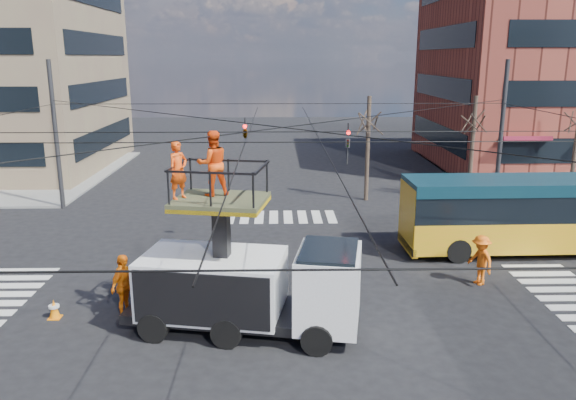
# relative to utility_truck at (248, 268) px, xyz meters

# --- Properties ---
(ground) EXTENTS (120.00, 120.00, 0.00)m
(ground) POSITION_rel_utility_truck_xyz_m (1.08, 2.41, -2.00)
(ground) COLOR black
(ground) RESTS_ON ground
(sidewalk_ne) EXTENTS (18.00, 18.00, 0.12)m
(sidewalk_ne) POSITION_rel_utility_truck_xyz_m (22.08, 23.41, -1.94)
(sidewalk_ne) COLOR slate
(sidewalk_ne) RESTS_ON ground
(crosswalks) EXTENTS (22.40, 22.40, 0.02)m
(crosswalks) POSITION_rel_utility_truck_xyz_m (1.08, 2.41, -1.99)
(crosswalks) COLOR silver
(crosswalks) RESTS_ON ground
(building_ne) EXTENTS (20.06, 16.06, 14.00)m
(building_ne) POSITION_rel_utility_truck_xyz_m (23.05, 26.39, 5.00)
(building_ne) COLOR maroon
(building_ne) RESTS_ON ground
(overhead_network) EXTENTS (24.24, 24.24, 8.00)m
(overhead_network) POSITION_rel_utility_truck_xyz_m (1.00, 2.82, 2.28)
(overhead_network) COLOR #2D2D30
(overhead_network) RESTS_ON ground
(tree_a) EXTENTS (2.00, 2.00, 6.00)m
(tree_a) POSITION_rel_utility_truck_xyz_m (6.08, 15.91, 2.62)
(tree_a) COLOR #382B21
(tree_a) RESTS_ON ground
(tree_b) EXTENTS (2.00, 2.00, 6.00)m
(tree_b) POSITION_rel_utility_truck_xyz_m (12.08, 15.91, 2.62)
(tree_b) COLOR #382B21
(tree_b) RESTS_ON ground
(utility_truck) EXTENTS (7.30, 3.63, 6.05)m
(utility_truck) POSITION_rel_utility_truck_xyz_m (0.00, 0.00, 0.00)
(utility_truck) COLOR black
(utility_truck) RESTS_ON ground
(city_bus) EXTENTS (12.63, 2.90, 3.20)m
(city_bus) POSITION_rel_utility_truck_xyz_m (12.55, 6.89, -0.28)
(city_bus) COLOR gold
(city_bus) RESTS_ON ground
(traffic_cone) EXTENTS (0.36, 0.36, 0.63)m
(traffic_cone) POSITION_rel_utility_truck_xyz_m (-6.26, 0.90, -1.69)
(traffic_cone) COLOR orange
(traffic_cone) RESTS_ON ground
(worker_ground) EXTENTS (0.88, 1.31, 2.06)m
(worker_ground) POSITION_rel_utility_truck_xyz_m (-4.05, 1.06, -0.97)
(worker_ground) COLOR orange
(worker_ground) RESTS_ON ground
(flagger) EXTENTS (1.04, 1.37, 1.87)m
(flagger) POSITION_rel_utility_truck_xyz_m (8.28, 3.37, -1.07)
(flagger) COLOR #FF6510
(flagger) RESTS_ON ground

